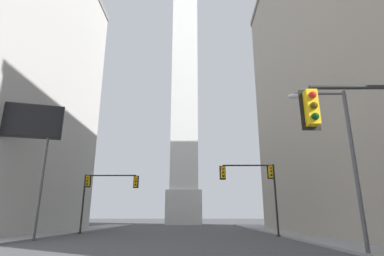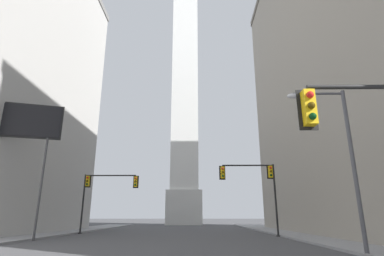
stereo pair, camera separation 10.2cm
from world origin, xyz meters
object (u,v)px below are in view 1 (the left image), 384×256
object	(u,v)px
obelisk	(185,73)
traffic_light_mid_right	(257,181)
traffic_light_mid_left	(103,188)
billboard_sign	(22,125)
street_lamp	(343,149)

from	to	relation	value
obelisk	traffic_light_mid_right	distance (m)	47.53
traffic_light_mid_left	billboard_sign	distance (m)	11.25
traffic_light_mid_left	billboard_sign	xyz separation A→B (m)	(-3.83, -9.79, 4.01)
traffic_light_mid_right	street_lamp	world-z (taller)	street_lamp
billboard_sign	street_lamp	bearing A→B (deg)	-20.98
obelisk	street_lamp	size ratio (longest dim) A/B	8.97
obelisk	traffic_light_mid_right	size ratio (longest dim) A/B	11.15
traffic_light_mid_right	street_lamp	xyz separation A→B (m)	(1.54, -13.72, 0.02)
traffic_light_mid_left	billboard_sign	world-z (taller)	billboard_sign
traffic_light_mid_right	street_lamp	size ratio (longest dim) A/B	0.80
obelisk	street_lamp	xyz separation A→B (m)	(9.57, -50.15, -29.43)
traffic_light_mid_left	traffic_light_mid_right	distance (m)	16.18
obelisk	street_lamp	world-z (taller)	obelisk
traffic_light_mid_right	street_lamp	distance (m)	13.81
street_lamp	billboard_sign	world-z (taller)	billboard_sign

